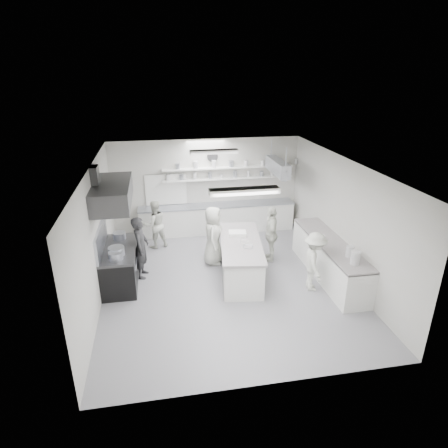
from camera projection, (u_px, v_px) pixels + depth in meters
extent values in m
cube|color=#95959B|center=(226.00, 281.00, 9.71)|extent=(6.00, 7.00, 0.02)
cube|color=white|center=(226.00, 164.00, 8.57)|extent=(6.00, 7.00, 0.02)
cube|color=beige|center=(206.00, 186.00, 12.33)|extent=(6.00, 0.04, 3.00)
cube|color=beige|center=(267.00, 311.00, 5.95)|extent=(6.00, 0.04, 3.00)
cube|color=beige|center=(96.00, 235.00, 8.65)|extent=(0.04, 7.00, 3.00)
cube|color=beige|center=(343.00, 218.00, 9.64)|extent=(0.04, 7.00, 3.00)
cube|color=black|center=(120.00, 267.00, 9.48)|extent=(0.80, 1.80, 0.90)
cube|color=#3E3E3F|center=(112.00, 193.00, 8.76)|extent=(0.85, 2.00, 0.50)
cube|color=white|center=(217.00, 218.00, 12.50)|extent=(5.00, 0.60, 0.92)
cube|color=white|center=(228.00, 178.00, 12.24)|extent=(4.20, 0.26, 0.04)
cube|color=white|center=(229.00, 167.00, 12.10)|extent=(4.20, 0.26, 0.04)
cube|color=black|center=(166.00, 189.00, 12.12)|extent=(1.30, 0.04, 1.00)
cylinder|color=white|center=(212.00, 157.00, 11.97)|extent=(0.32, 0.05, 0.32)
cube|color=white|center=(329.00, 260.00, 9.79)|extent=(0.74, 3.30, 0.94)
cube|color=#AAAFBB|center=(278.00, 167.00, 11.36)|extent=(0.30, 1.60, 0.40)
cube|color=white|center=(244.00, 191.00, 6.96)|extent=(1.30, 0.25, 0.10)
cube|color=white|center=(214.00, 152.00, 10.24)|extent=(1.30, 0.25, 0.10)
cube|color=white|center=(241.00, 259.00, 9.82)|extent=(1.28, 2.60, 0.92)
cylinder|color=#AAAFBB|center=(117.00, 252.00, 8.92)|extent=(0.38, 0.38, 0.25)
imported|color=#29292A|center=(141.00, 247.00, 9.65)|extent=(0.48, 0.65, 1.63)
imported|color=silver|center=(155.00, 224.00, 11.31)|extent=(0.85, 0.75, 1.46)
imported|color=silver|center=(213.00, 236.00, 10.34)|extent=(0.70, 0.90, 1.63)
imported|color=silver|center=(271.00, 234.00, 10.50)|extent=(0.59, 0.99, 1.57)
imported|color=silver|center=(314.00, 262.00, 9.10)|extent=(0.71, 1.03, 1.47)
imported|color=#AAAFBB|center=(248.00, 248.00, 9.34)|extent=(0.32, 0.32, 0.06)
imported|color=white|center=(244.00, 242.00, 9.61)|extent=(0.23, 0.23, 0.07)
imported|color=white|center=(320.00, 236.00, 9.91)|extent=(0.24, 0.24, 0.06)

